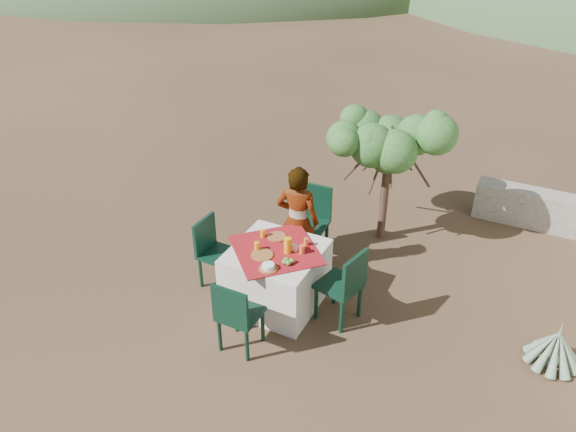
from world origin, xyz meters
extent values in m
plane|color=#372919|center=(0.00, 0.00, 0.00)|extent=(160.00, 160.00, 0.00)
cube|color=white|center=(0.55, 0.14, 0.38)|extent=(1.02, 1.02, 0.75)
cube|color=maroon|center=(0.55, 0.14, 0.76)|extent=(1.30, 1.30, 0.01)
cylinder|color=black|center=(0.32, 1.00, 0.25)|extent=(0.05, 0.05, 0.49)
cylinder|color=black|center=(0.69, 1.01, 0.25)|extent=(0.05, 0.05, 0.49)
cylinder|color=black|center=(0.31, 1.37, 0.25)|extent=(0.05, 0.05, 0.49)
cylinder|color=black|center=(0.68, 1.39, 0.25)|extent=(0.05, 0.05, 0.49)
cube|color=black|center=(0.50, 1.19, 0.49)|extent=(0.47, 0.47, 0.04)
cube|color=black|center=(0.49, 1.40, 0.75)|extent=(0.46, 0.06, 0.48)
cylinder|color=black|center=(0.73, -0.54, 0.23)|extent=(0.04, 0.04, 0.45)
cylinder|color=black|center=(0.39, -0.54, 0.23)|extent=(0.04, 0.04, 0.45)
cylinder|color=black|center=(0.73, -0.88, 0.23)|extent=(0.04, 0.04, 0.45)
cylinder|color=black|center=(0.39, -0.88, 0.23)|extent=(0.04, 0.04, 0.45)
cube|color=black|center=(0.56, -0.71, 0.45)|extent=(0.42, 0.42, 0.04)
cube|color=black|center=(0.56, -0.90, 0.69)|extent=(0.42, 0.04, 0.44)
cylinder|color=black|center=(-0.09, -0.05, 0.22)|extent=(0.04, 0.04, 0.45)
cylinder|color=black|center=(-0.08, 0.29, 0.22)|extent=(0.04, 0.04, 0.45)
cylinder|color=black|center=(-0.43, -0.03, 0.22)|extent=(0.04, 0.04, 0.45)
cylinder|color=black|center=(-0.42, 0.30, 0.22)|extent=(0.04, 0.04, 0.45)
cube|color=black|center=(-0.25, 0.13, 0.45)|extent=(0.43, 0.43, 0.04)
cube|color=black|center=(-0.44, 0.14, 0.69)|extent=(0.06, 0.42, 0.44)
cylinder|color=black|center=(1.20, 0.41, 0.24)|extent=(0.05, 0.05, 0.48)
cylinder|color=black|center=(1.11, 0.06, 0.24)|extent=(0.05, 0.05, 0.48)
cylinder|color=black|center=(1.55, 0.32, 0.24)|extent=(0.05, 0.05, 0.48)
cylinder|color=black|center=(1.46, -0.03, 0.24)|extent=(0.05, 0.05, 0.48)
cube|color=black|center=(1.33, 0.19, 0.48)|extent=(0.54, 0.54, 0.04)
cube|color=black|center=(1.53, 0.14, 0.73)|extent=(0.15, 0.44, 0.47)
imported|color=#8C6651|center=(0.51, 0.81, 0.76)|extent=(0.60, 0.44, 1.52)
cylinder|color=#4F3527|center=(1.23, 2.08, 0.65)|extent=(0.11, 0.11, 1.30)
sphere|color=#22561F|center=(1.23, 2.08, 1.30)|extent=(0.56, 0.56, 0.56)
sphere|color=#22561F|center=(1.75, 2.08, 1.44)|extent=(0.52, 0.52, 0.52)
sphere|color=#22561F|center=(0.77, 2.17, 1.40)|extent=(0.48, 0.48, 0.48)
sphere|color=#22561F|center=(1.33, 2.59, 1.49)|extent=(0.50, 0.50, 0.50)
sphere|color=#22561F|center=(1.28, 1.61, 1.35)|extent=(0.45, 0.45, 0.45)
sphere|color=gray|center=(3.65, 0.53, 0.04)|extent=(0.19, 0.19, 0.19)
cone|color=gray|center=(3.65, 0.53, 0.29)|extent=(0.11, 0.11, 0.56)
cone|color=gray|center=(3.77, 0.58, 0.23)|extent=(0.33, 0.20, 0.48)
cone|color=gray|center=(3.72, 0.64, 0.23)|extent=(0.24, 0.31, 0.49)
cone|color=gray|center=(3.64, 0.66, 0.23)|extent=(0.13, 0.34, 0.47)
cone|color=gray|center=(3.57, 0.63, 0.23)|extent=(0.27, 0.29, 0.49)
cone|color=gray|center=(3.53, 0.56, 0.23)|extent=(0.34, 0.17, 0.48)
cone|color=gray|center=(3.53, 0.48, 0.23)|extent=(0.33, 0.20, 0.48)
cone|color=gray|center=(3.59, 0.42, 0.23)|extent=(0.24, 0.31, 0.49)
cone|color=gray|center=(3.66, 0.41, 0.23)|extent=(0.13, 0.34, 0.47)
cone|color=gray|center=(3.73, 0.44, 0.23)|extent=(0.27, 0.29, 0.49)
cone|color=gray|center=(3.77, 0.50, 0.23)|extent=(0.34, 0.17, 0.48)
cube|color=gray|center=(3.60, 3.40, 0.28)|extent=(2.60, 0.35, 0.55)
cylinder|color=brown|center=(0.44, 0.38, 0.77)|extent=(0.23, 0.23, 0.01)
cylinder|color=brown|center=(0.46, -0.04, 0.77)|extent=(0.26, 0.26, 0.01)
cylinder|color=#FF9C10|center=(0.29, 0.31, 0.81)|extent=(0.06, 0.06, 0.10)
cylinder|color=#FF9C10|center=(0.36, 0.03, 0.81)|extent=(0.06, 0.06, 0.10)
cylinder|color=#FF9C10|center=(0.70, 0.15, 0.86)|extent=(0.09, 0.09, 0.19)
cylinder|color=brown|center=(0.65, -0.23, 0.77)|extent=(0.21, 0.21, 0.01)
cylinder|color=white|center=(0.65, -0.23, 0.80)|extent=(0.14, 0.14, 0.05)
cylinder|color=orange|center=(0.85, 0.21, 0.81)|extent=(0.06, 0.06, 0.10)
cylinder|color=orange|center=(0.82, 0.38, 0.81)|extent=(0.06, 0.06, 0.09)
cube|color=white|center=(0.76, 0.21, 0.81)|extent=(0.07, 0.04, 0.09)
sphere|color=#5D9134|center=(0.77, -0.03, 0.79)|extent=(0.06, 0.06, 0.06)
sphere|color=#5D9134|center=(0.83, -0.02, 0.79)|extent=(0.06, 0.06, 0.06)
sphere|color=#5D9134|center=(0.82, -0.07, 0.79)|extent=(0.06, 0.06, 0.06)
sphere|color=#5D9134|center=(0.77, -0.07, 0.79)|extent=(0.06, 0.06, 0.06)
camera|label=1|loc=(3.06, -4.59, 4.46)|focal=35.00mm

